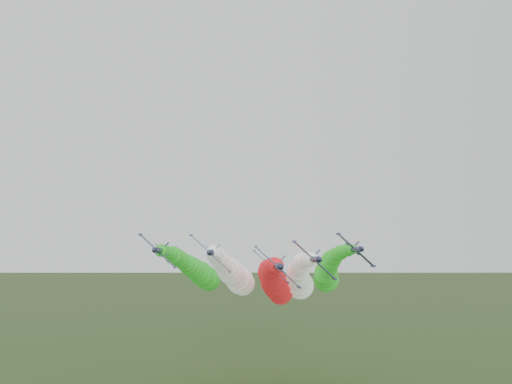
% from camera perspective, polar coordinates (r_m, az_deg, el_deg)
% --- Properties ---
extents(jet_lead, '(13.92, 78.85, 16.46)m').
position_cam_1_polar(jet_lead, '(130.03, 2.29, -10.41)').
color(jet_lead, '#121836').
rests_on(jet_lead, ground).
extents(jet_inner_left, '(14.11, 79.03, 16.65)m').
position_cam_1_polar(jet_inner_left, '(140.45, -2.51, -9.45)').
color(jet_inner_left, '#121836').
rests_on(jet_inner_left, ground).
extents(jet_inner_right, '(13.86, 78.79, 16.40)m').
position_cam_1_polar(jet_inner_right, '(139.22, 4.99, -9.95)').
color(jet_inner_right, '#121836').
rests_on(jet_inner_right, ground).
extents(jet_outer_left, '(13.79, 78.72, 16.34)m').
position_cam_1_polar(jet_outer_left, '(150.27, -6.68, -9.02)').
color(jet_outer_left, '#121836').
rests_on(jet_outer_left, ground).
extents(jet_outer_right, '(14.55, 79.48, 17.10)m').
position_cam_1_polar(jet_outer_right, '(152.95, 8.21, -8.97)').
color(jet_outer_right, '#121836').
rests_on(jet_outer_right, ground).
extents(jet_trail, '(14.16, 79.08, 16.70)m').
position_cam_1_polar(jet_trail, '(154.11, 1.87, -10.23)').
color(jet_trail, '#121836').
rests_on(jet_trail, ground).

